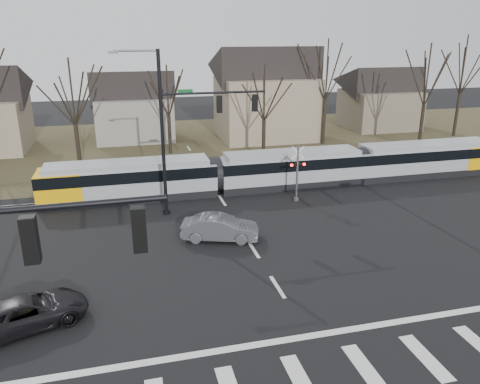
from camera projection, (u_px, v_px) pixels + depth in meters
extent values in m
plane|color=black|center=(293.00, 311.00, 19.64)|extent=(140.00, 140.00, 0.00)
cube|color=#38331E|center=(186.00, 144.00, 48.99)|extent=(140.00, 28.00, 0.01)
cube|color=silver|center=(301.00, 381.00, 15.69)|extent=(0.60, 2.60, 0.01)
cube|color=silver|center=(365.00, 369.00, 16.25)|extent=(0.60, 2.60, 0.01)
cube|color=silver|center=(426.00, 357.00, 16.81)|extent=(0.60, 2.60, 0.01)
cube|color=silver|center=(309.00, 336.00, 17.99)|extent=(28.00, 0.35, 0.01)
cube|color=silver|center=(277.00, 287.00, 21.47)|extent=(0.18, 2.00, 0.01)
cube|color=silver|center=(254.00, 250.00, 25.14)|extent=(0.18, 2.00, 0.01)
cube|color=silver|center=(236.00, 222.00, 28.81)|extent=(0.18, 2.00, 0.01)
cube|color=silver|center=(222.00, 201.00, 32.48)|extent=(0.18, 2.00, 0.01)
cube|color=silver|center=(211.00, 184.00, 36.15)|extent=(0.18, 2.00, 0.01)
cube|color=silver|center=(202.00, 170.00, 39.82)|extent=(0.18, 2.00, 0.01)
cube|color=silver|center=(195.00, 158.00, 43.49)|extent=(0.18, 2.00, 0.01)
cube|color=silver|center=(189.00, 148.00, 47.15)|extent=(0.18, 2.00, 0.01)
cube|color=#59595E|center=(219.00, 195.00, 33.48)|extent=(90.00, 0.12, 0.06)
cube|color=#59595E|center=(215.00, 189.00, 34.77)|extent=(90.00, 0.12, 0.06)
cube|color=gray|center=(129.00, 180.00, 32.44)|extent=(12.00, 2.59, 2.70)
cube|color=black|center=(129.00, 173.00, 32.27)|extent=(12.02, 2.62, 0.78)
cube|color=#FFB507|center=(60.00, 184.00, 31.36)|extent=(2.95, 2.64, 1.80)
cube|color=gray|center=(292.00, 169.00, 35.24)|extent=(11.08, 2.59, 2.70)
cube|color=black|center=(292.00, 162.00, 35.06)|extent=(11.10, 2.62, 0.78)
cube|color=gray|center=(426.00, 159.00, 37.93)|extent=(12.00, 2.59, 2.70)
cube|color=black|center=(427.00, 153.00, 37.75)|extent=(12.02, 2.62, 0.78)
cube|color=#FFB507|center=(474.00, 155.00, 38.96)|extent=(2.95, 2.64, 1.80)
imported|color=#4B4D52|center=(220.00, 228.00, 26.20)|extent=(3.99, 5.17, 1.42)
imported|color=black|center=(28.00, 312.00, 18.43)|extent=(4.99, 5.90, 1.27)
cylinder|color=black|center=(8.00, 210.00, 9.64)|extent=(6.50, 0.14, 0.14)
cube|color=black|center=(30.00, 240.00, 9.95)|extent=(0.32, 0.32, 1.05)
sphere|color=#FF0C07|center=(28.00, 226.00, 9.84)|extent=(0.22, 0.22, 0.22)
cube|color=black|center=(139.00, 229.00, 10.48)|extent=(0.32, 0.32, 1.05)
sphere|color=#FF0C07|center=(138.00, 216.00, 10.37)|extent=(0.22, 0.22, 0.22)
cylinder|color=black|center=(162.00, 136.00, 28.53)|extent=(0.22, 0.22, 10.20)
cylinder|color=black|center=(167.00, 211.00, 30.13)|extent=(0.44, 0.44, 0.30)
cylinder|color=black|center=(214.00, 93.00, 28.47)|extent=(6.50, 0.14, 0.14)
cube|color=#0C5926|center=(185.00, 91.00, 28.02)|extent=(0.90, 0.03, 0.22)
cube|color=black|center=(219.00, 104.00, 28.78)|extent=(0.32, 0.32, 1.05)
sphere|color=#FF0C07|center=(219.00, 99.00, 28.67)|extent=(0.22, 0.22, 0.22)
cube|color=black|center=(255.00, 103.00, 29.31)|extent=(0.32, 0.32, 1.05)
sphere|color=#FF0C07|center=(255.00, 98.00, 29.20)|extent=(0.22, 0.22, 0.22)
cube|color=#59595B|center=(113.00, 52.00, 26.35)|extent=(0.55, 0.22, 0.14)
cylinder|color=#59595B|center=(297.00, 173.00, 31.90)|extent=(0.14, 0.14, 4.00)
cylinder|color=#59595B|center=(296.00, 199.00, 32.51)|extent=(0.36, 0.36, 0.20)
cube|color=silver|center=(298.00, 153.00, 31.45)|extent=(0.95, 0.04, 0.95)
cube|color=silver|center=(298.00, 153.00, 31.45)|extent=(0.95, 0.04, 0.95)
cube|color=black|center=(298.00, 164.00, 31.71)|extent=(1.00, 0.10, 0.12)
sphere|color=#FF0C07|center=(292.00, 165.00, 31.53)|extent=(0.18, 0.18, 0.18)
sphere|color=#FF0C07|center=(304.00, 164.00, 31.74)|extent=(0.18, 0.18, 0.18)
cube|color=gray|center=(134.00, 118.00, 50.77)|extent=(8.00, 7.00, 4.50)
cube|color=gray|center=(266.00, 108.00, 50.95)|extent=(10.00, 8.00, 6.50)
cube|color=#665C4B|center=(379.00, 109.00, 56.61)|extent=(8.00, 7.00, 4.50)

